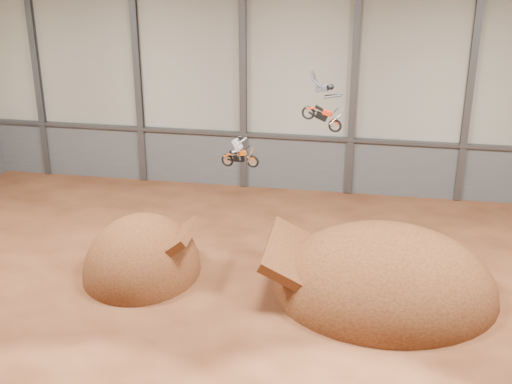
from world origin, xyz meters
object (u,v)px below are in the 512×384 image
Objects in this scene: takeoff_ramp at (143,272)px; fmx_rider_a at (240,150)px; landing_ramp at (384,292)px; fmx_rider_b at (320,101)px.

takeoff_ramp is 3.43× the size of fmx_rider_a.
fmx_rider_b is (-3.47, 1.46, 8.78)m from landing_ramp.
fmx_rider_a is (4.70, 1.75, 6.14)m from takeoff_ramp.
fmx_rider_b is (3.74, -0.26, 2.64)m from fmx_rider_a.
fmx_rider_b is at bearing 157.20° from landing_ramp.
landing_ramp is 4.01× the size of fmx_rider_b.
takeoff_ramp is at bearing -179.86° from landing_ramp.
fmx_rider_b is at bearing 10.00° from takeoff_ramp.
fmx_rider_b is at bearing 9.11° from fmx_rider_a.
takeoff_ramp is 11.91m from landing_ramp.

